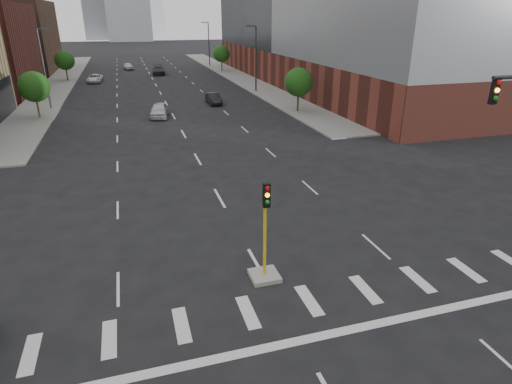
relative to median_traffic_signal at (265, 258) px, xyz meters
name	(u,v)px	position (x,y,z in m)	size (l,w,h in m)	color
sidewalk_left_far	(61,82)	(-15.00, 65.03, -0.90)	(5.00, 92.00, 0.15)	gray
sidewalk_right_far	(234,75)	(15.00, 65.03, -0.90)	(5.00, 92.00, 0.15)	gray
building_right_main	(344,11)	(29.50, 51.03, 10.03)	(24.00, 70.00, 22.00)	brown
median_traffic_signal	(265,258)	(0.00, 0.00, 0.00)	(1.20, 1.20, 4.40)	#999993
streetlight_right_a	(255,56)	(13.41, 46.03, 4.04)	(1.60, 0.22, 9.07)	#2D2D30
streetlight_right_b	(208,42)	(13.41, 81.03, 4.04)	(1.60, 0.22, 9.07)	#2D2D30
streetlight_left	(44,66)	(-13.41, 41.03, 4.04)	(1.60, 0.22, 9.07)	#2D2D30
tree_left_near	(34,87)	(-14.00, 36.03, 2.42)	(3.20, 3.20, 4.85)	#382619
tree_left_far	(65,60)	(-14.00, 66.03, 2.42)	(3.20, 3.20, 4.85)	#382619
tree_right_near	(299,82)	(14.00, 31.03, 2.42)	(3.20, 3.20, 4.85)	#382619
tree_right_far	(221,54)	(14.00, 71.03, 2.42)	(3.20, 3.20, 4.85)	#382619
car_near_left	(159,110)	(-1.50, 33.04, -0.20)	(1.82, 4.53, 1.54)	#BABABF
car_mid_right	(214,99)	(5.70, 38.70, -0.30)	(1.42, 4.06, 1.34)	black
car_far_left	(95,78)	(-9.45, 62.75, -0.31)	(2.20, 4.77, 1.33)	silver
car_deep_right	(159,70)	(1.63, 70.23, -0.16)	(2.29, 5.62, 1.63)	#212227
car_distant	(128,66)	(-3.68, 80.07, -0.30)	(1.60, 3.98, 1.36)	silver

